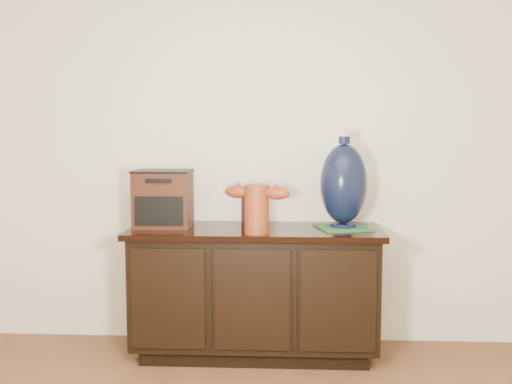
# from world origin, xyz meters

# --- Properties ---
(room) EXTENTS (5.00, 5.00, 5.00)m
(room) POSITION_xyz_m (0.00, 0.00, 1.30)
(room) COLOR brown
(room) RESTS_ON ground
(sideboard) EXTENTS (1.46, 0.56, 0.75)m
(sideboard) POSITION_xyz_m (0.00, 2.23, 0.39)
(sideboard) COLOR black
(sideboard) RESTS_ON ground
(terracotta_vessel) EXTENTS (0.38, 0.18, 0.27)m
(terracotta_vessel) POSITION_xyz_m (0.02, 2.05, 0.91)
(terracotta_vessel) COLOR maroon
(terracotta_vessel) RESTS_ON sideboard
(tv_radio) EXTENTS (0.33, 0.27, 0.33)m
(tv_radio) POSITION_xyz_m (-0.54, 2.25, 0.92)
(tv_radio) COLOR #36180D
(tv_radio) RESTS_ON sideboard
(green_mat) EXTENTS (0.34, 0.34, 0.01)m
(green_mat) POSITION_xyz_m (0.51, 2.25, 0.76)
(green_mat) COLOR #295C2A
(green_mat) RESTS_ON sideboard
(lamp_base) EXTENTS (0.33, 0.33, 0.52)m
(lamp_base) POSITION_xyz_m (0.51, 2.25, 1.01)
(lamp_base) COLOR black
(lamp_base) RESTS_ON green_mat
(spray_can) EXTENTS (0.07, 0.07, 0.19)m
(spray_can) POSITION_xyz_m (-0.06, 2.42, 0.85)
(spray_can) COLOR #5F1013
(spray_can) RESTS_ON sideboard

